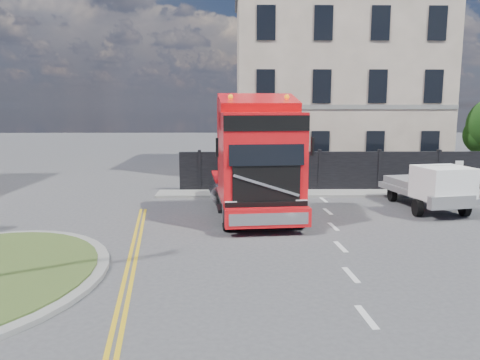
{
  "coord_description": "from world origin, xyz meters",
  "views": [
    {
      "loc": [
        -0.36,
        -14.16,
        4.29
      ],
      "look_at": [
        -0.11,
        1.38,
        1.8
      ],
      "focal_mm": 35.0,
      "sensor_mm": 36.0,
      "label": 1
    }
  ],
  "objects": [
    {
      "name": "ground",
      "position": [
        0.0,
        0.0,
        0.0
      ],
      "size": [
        120.0,
        120.0,
        0.0
      ],
      "primitive_type": "plane",
      "color": "#424244",
      "rests_on": "ground"
    },
    {
      "name": "hoarding_fence",
      "position": [
        6.55,
        9.0,
        1.0
      ],
      "size": [
        18.8,
        0.25,
        2.0
      ],
      "color": "black",
      "rests_on": "ground"
    },
    {
      "name": "georgian_building",
      "position": [
        6.0,
        16.5,
        5.77
      ],
      "size": [
        12.3,
        10.3,
        12.8
      ],
      "color": "beige",
      "rests_on": "ground"
    },
    {
      "name": "pavement_far",
      "position": [
        6.0,
        8.1,
        0.06
      ],
      "size": [
        20.0,
        1.6,
        0.12
      ],
      "primitive_type": "cube",
      "color": "gray",
      "rests_on": "ground"
    },
    {
      "name": "truck",
      "position": [
        0.56,
        3.37,
        2.05
      ],
      "size": [
        3.54,
        7.85,
        4.56
      ],
      "rotation": [
        0.0,
        0.0,
        0.1
      ],
      "color": "black",
      "rests_on": "ground"
    },
    {
      "name": "flatbed_pickup",
      "position": [
        7.79,
        4.11,
        1.05
      ],
      "size": [
        2.74,
        4.98,
        1.95
      ],
      "rotation": [
        0.0,
        0.0,
        0.2
      ],
      "color": "slate",
      "rests_on": "ground"
    }
  ]
}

